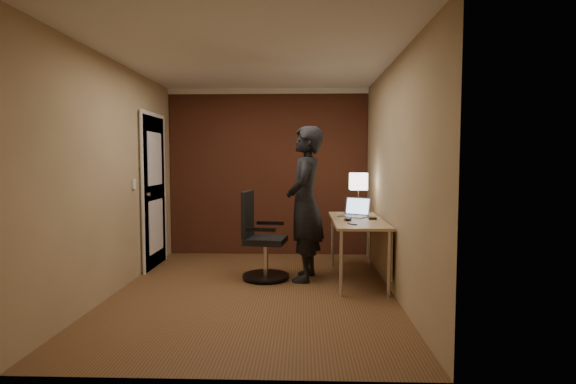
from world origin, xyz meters
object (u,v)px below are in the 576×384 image
(mouse, at_px, (348,219))
(office_chair, at_px, (260,241))
(phone, at_px, (352,224))
(person, at_px, (305,204))
(wallet, at_px, (373,218))
(laptop, at_px, (355,211))
(desk, at_px, (363,230))
(desk_lamp, at_px, (358,182))

(mouse, bearing_deg, office_chair, -163.92)
(mouse, xyz_separation_m, phone, (0.02, -0.29, -0.01))
(office_chair, distance_m, person, 0.71)
(mouse, relative_size, wallet, 0.91)
(laptop, xyz_separation_m, mouse, (-0.13, -0.42, -0.05))
(phone, bearing_deg, laptop, 58.25)
(desk, bearing_deg, laptop, 104.46)
(wallet, relative_size, office_chair, 0.11)
(desk, relative_size, person, 0.82)
(mouse, xyz_separation_m, person, (-0.50, 0.13, 0.17))
(phone, height_order, office_chair, office_chair)
(desk, distance_m, phone, 0.50)
(desk, distance_m, laptop, 0.33)
(mouse, bearing_deg, phone, -62.26)
(desk, distance_m, wallet, 0.18)
(laptop, bearing_deg, mouse, -107.86)
(wallet, height_order, office_chair, office_chair)
(phone, xyz_separation_m, office_chair, (-1.05, 0.43, -0.28))
(phone, bearing_deg, desk_lamp, 56.98)
(phone, bearing_deg, desk, 45.23)
(desk_lamp, bearing_deg, person, -140.49)
(laptop, bearing_deg, wallet, -56.55)
(desk, xyz_separation_m, person, (-0.70, -0.03, 0.31))
(laptop, height_order, office_chair, office_chair)
(office_chair, bearing_deg, person, -0.98)
(desk_lamp, distance_m, office_chair, 1.52)
(office_chair, relative_size, person, 0.57)
(office_chair, bearing_deg, desk, 0.92)
(mouse, height_order, person, person)
(desk, xyz_separation_m, wallet, (0.11, -0.01, 0.14))
(desk_lamp, relative_size, person, 0.29)
(laptop, height_order, mouse, laptop)
(mouse, height_order, office_chair, office_chair)
(desk_lamp, relative_size, mouse, 5.35)
(desk_lamp, bearing_deg, office_chair, -155.32)
(desk_lamp, distance_m, person, 0.94)
(phone, xyz_separation_m, wallet, (0.29, 0.44, 0.01))
(desk_lamp, height_order, office_chair, desk_lamp)
(desk, height_order, phone, phone)
(desk, height_order, desk_lamp, desk_lamp)
(phone, distance_m, office_chair, 1.17)
(desk, relative_size, laptop, 3.60)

